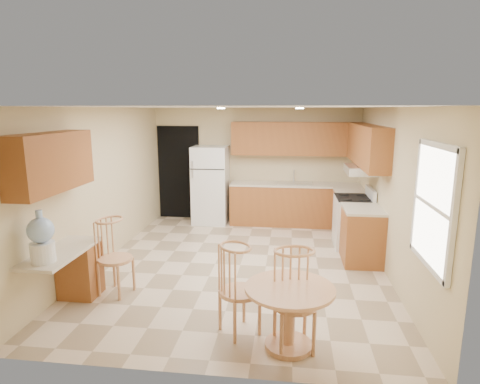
# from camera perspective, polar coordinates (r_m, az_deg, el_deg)

# --- Properties ---
(floor) EXTENTS (5.50, 5.50, 0.00)m
(floor) POSITION_cam_1_polar(r_m,az_deg,el_deg) (6.58, 0.04, -10.35)
(floor) COLOR beige
(floor) RESTS_ON ground
(ceiling) EXTENTS (4.50, 5.50, 0.02)m
(ceiling) POSITION_cam_1_polar(r_m,az_deg,el_deg) (6.09, 0.05, 11.99)
(ceiling) COLOR white
(ceiling) RESTS_ON wall_back
(wall_back) EXTENTS (4.50, 0.02, 2.50)m
(wall_back) POSITION_cam_1_polar(r_m,az_deg,el_deg) (8.91, 2.23, 3.85)
(wall_back) COLOR #C8B687
(wall_back) RESTS_ON floor
(wall_front) EXTENTS (4.50, 0.02, 2.50)m
(wall_front) POSITION_cam_1_polar(r_m,az_deg,el_deg) (3.60, -5.41, -8.22)
(wall_front) COLOR #C8B687
(wall_front) RESTS_ON floor
(wall_left) EXTENTS (0.02, 5.50, 2.50)m
(wall_left) POSITION_cam_1_polar(r_m,az_deg,el_deg) (6.86, -18.95, 0.83)
(wall_left) COLOR #C8B687
(wall_left) RESTS_ON floor
(wall_right) EXTENTS (0.02, 5.50, 2.50)m
(wall_right) POSITION_cam_1_polar(r_m,az_deg,el_deg) (6.35, 20.63, -0.13)
(wall_right) COLOR #C8B687
(wall_right) RESTS_ON floor
(doorway) EXTENTS (0.90, 0.02, 2.10)m
(doorway) POSITION_cam_1_polar(r_m,az_deg,el_deg) (9.24, -8.68, 2.75)
(doorway) COLOR black
(doorway) RESTS_ON floor
(base_cab_back) EXTENTS (2.75, 0.60, 0.87)m
(base_cab_back) POSITION_cam_1_polar(r_m,az_deg,el_deg) (8.74, 7.74, -1.85)
(base_cab_back) COLOR #9C5827
(base_cab_back) RESTS_ON floor
(counter_back) EXTENTS (2.75, 0.63, 0.04)m
(counter_back) POSITION_cam_1_polar(r_m,az_deg,el_deg) (8.64, 7.83, 1.08)
(counter_back) COLOR beige
(counter_back) RESTS_ON base_cab_back
(base_cab_right_a) EXTENTS (0.60, 0.59, 0.87)m
(base_cab_right_a) POSITION_cam_1_polar(r_m,az_deg,el_deg) (8.25, 15.27, -2.99)
(base_cab_right_a) COLOR #9C5827
(base_cab_right_a) RESTS_ON floor
(counter_right_a) EXTENTS (0.63, 0.59, 0.04)m
(counter_right_a) POSITION_cam_1_polar(r_m,az_deg,el_deg) (8.15, 15.44, 0.11)
(counter_right_a) COLOR beige
(counter_right_a) RESTS_ON base_cab_right_a
(base_cab_right_b) EXTENTS (0.60, 0.80, 0.87)m
(base_cab_right_b) POSITION_cam_1_polar(r_m,az_deg,el_deg) (6.87, 16.94, -6.05)
(base_cab_right_b) COLOR #9C5827
(base_cab_right_b) RESTS_ON floor
(counter_right_b) EXTENTS (0.63, 0.80, 0.04)m
(counter_right_b) POSITION_cam_1_polar(r_m,az_deg,el_deg) (6.75, 17.17, -2.37)
(counter_right_b) COLOR beige
(counter_right_b) RESTS_ON base_cab_right_b
(upper_cab_back) EXTENTS (2.75, 0.33, 0.70)m
(upper_cab_back) POSITION_cam_1_polar(r_m,az_deg,el_deg) (8.66, 8.00, 7.50)
(upper_cab_back) COLOR #9C5827
(upper_cab_back) RESTS_ON wall_back
(upper_cab_right) EXTENTS (0.33, 2.42, 0.70)m
(upper_cab_right) POSITION_cam_1_polar(r_m,az_deg,el_deg) (7.41, 17.59, 6.37)
(upper_cab_right) COLOR #9C5827
(upper_cab_right) RESTS_ON wall_right
(upper_cab_left) EXTENTS (0.33, 1.40, 0.70)m
(upper_cab_left) POSITION_cam_1_polar(r_m,az_deg,el_deg) (5.31, -25.27, 3.87)
(upper_cab_left) COLOR #9C5827
(upper_cab_left) RESTS_ON wall_left
(sink) EXTENTS (0.78, 0.44, 0.01)m
(sink) POSITION_cam_1_polar(r_m,az_deg,el_deg) (8.64, 7.66, 1.23)
(sink) COLOR silver
(sink) RESTS_ON counter_back
(range_hood) EXTENTS (0.50, 0.76, 0.14)m
(range_hood) POSITION_cam_1_polar(r_m,az_deg,el_deg) (7.41, 16.78, 3.07)
(range_hood) COLOR silver
(range_hood) RESTS_ON upper_cab_right
(desk_pedestal) EXTENTS (0.48, 0.42, 0.72)m
(desk_pedestal) POSITION_cam_1_polar(r_m,az_deg,el_deg) (5.86, -21.80, -10.27)
(desk_pedestal) COLOR #9C5827
(desk_pedestal) RESTS_ON floor
(desk_top) EXTENTS (0.50, 1.20, 0.04)m
(desk_top) POSITION_cam_1_polar(r_m,az_deg,el_deg) (5.43, -24.05, -7.85)
(desk_top) COLOR beige
(desk_top) RESTS_ON desk_pedestal
(window) EXTENTS (0.06, 1.12, 1.30)m
(window) POSITION_cam_1_polar(r_m,az_deg,el_deg) (4.56, 25.87, -1.81)
(window) COLOR white
(window) RESTS_ON wall_right
(can_light_a) EXTENTS (0.14, 0.14, 0.02)m
(can_light_a) POSITION_cam_1_polar(r_m,az_deg,el_deg) (7.35, -2.73, 11.82)
(can_light_a) COLOR white
(can_light_a) RESTS_ON ceiling
(can_light_b) EXTENTS (0.14, 0.14, 0.02)m
(can_light_b) POSITION_cam_1_polar(r_m,az_deg,el_deg) (7.25, 8.48, 11.71)
(can_light_b) COLOR white
(can_light_b) RESTS_ON ceiling
(refrigerator) EXTENTS (0.74, 0.72, 1.69)m
(refrigerator) POSITION_cam_1_polar(r_m,az_deg,el_deg) (8.77, -4.19, 1.01)
(refrigerator) COLOR white
(refrigerator) RESTS_ON floor
(stove) EXTENTS (0.65, 0.76, 1.09)m
(stove) POSITION_cam_1_polar(r_m,az_deg,el_deg) (7.59, 15.79, -4.02)
(stove) COLOR white
(stove) RESTS_ON floor
(dining_table) EXTENTS (0.93, 0.93, 0.69)m
(dining_table) POSITION_cam_1_polar(r_m,az_deg,el_deg) (4.35, 7.03, -16.11)
(dining_table) COLOR tan
(dining_table) RESTS_ON floor
(chair_table_a) EXTENTS (0.45, 0.57, 1.02)m
(chair_table_a) POSITION_cam_1_polar(r_m,az_deg,el_deg) (4.43, -0.22, -12.97)
(chair_table_a) COLOR tan
(chair_table_a) RESTS_ON floor
(chair_table_b) EXTENTS (0.47, 0.49, 1.06)m
(chair_table_b) POSITION_cam_1_polar(r_m,az_deg,el_deg) (4.17, 7.80, -14.40)
(chair_table_b) COLOR tan
(chair_table_b) RESTS_ON floor
(chair_desk) EXTENTS (0.46, 0.59, 1.03)m
(chair_desk) POSITION_cam_1_polar(r_m,az_deg,el_deg) (5.59, -17.82, -8.11)
(chair_desk) COLOR tan
(chair_desk) RESTS_ON floor
(water_crock) EXTENTS (0.29, 0.29, 0.60)m
(water_crock) POSITION_cam_1_polar(r_m,az_deg,el_deg) (5.05, -26.40, -5.98)
(water_crock) COLOR white
(water_crock) RESTS_ON desk_top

